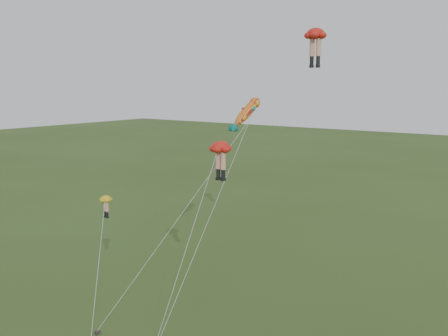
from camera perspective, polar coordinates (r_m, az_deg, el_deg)
The scene contains 5 objects.
ground at distance 34.98m, azimuth -8.34°, elevation -18.44°, with size 300.00×300.00×0.00m, color #2F4418.
legs_kite_red_high at distance 37.31m, azimuth 10.15°, elevation 14.21°, with size 9.62×14.56×20.34m.
legs_kite_red_mid at distance 32.26m, azimuth -0.48°, elevation 1.81°, with size 1.75×7.23×12.75m.
legs_kite_yellow at distance 38.32m, azimuth -13.42°, elevation -4.17°, with size 6.04×7.05×8.13m.
fish_kite at distance 39.00m, azimuth 2.60°, elevation 6.33°, with size 1.73×12.55×15.63m.
Camera 1 is at (21.74, -21.96, 16.39)m, focal length 40.00 mm.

